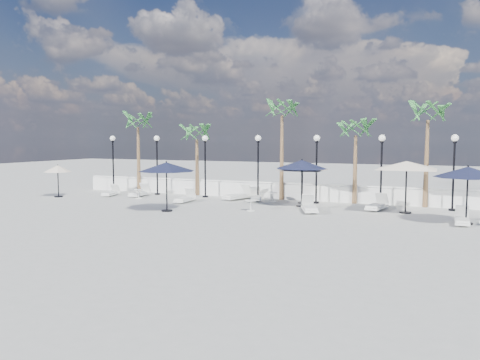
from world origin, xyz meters
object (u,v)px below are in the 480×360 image
at_px(lounger_2, 185,198).
at_px(lounger_3, 238,195).
at_px(lounger_0, 111,193).
at_px(lounger_1, 140,193).
at_px(lounger_8, 462,219).
at_px(parasol_navy_left, 166,167).
at_px(parasol_cream_sq_b, 407,161).
at_px(lounger_4, 256,197).
at_px(parasol_navy_mid, 302,165).
at_px(parasol_cream_small, 58,169).
at_px(parasol_cream_sq_a, 303,165).
at_px(parasol_navy_right, 468,172).
at_px(lounger_6, 377,205).
at_px(lounger_5, 309,207).

distance_m(lounger_2, lounger_3, 3.26).
height_order(lounger_0, lounger_1, lounger_1).
bearing_deg(lounger_8, lounger_2, 175.05).
bearing_deg(parasol_navy_left, parasol_cream_sq_b, 20.33).
height_order(lounger_4, parasol_navy_mid, parasol_navy_mid).
distance_m(lounger_1, lounger_3, 6.38).
height_order(parasol_navy_left, parasol_cream_small, parasol_navy_left).
bearing_deg(parasol_cream_small, lounger_8, -1.46).
height_order(parasol_navy_left, parasol_navy_mid, parasol_navy_mid).
distance_m(lounger_2, parasol_cream_sq_a, 6.94).
relative_size(parasol_navy_mid, parasol_cream_sq_a, 0.59).
distance_m(parasol_navy_left, parasol_navy_right, 13.74).
bearing_deg(parasol_cream_sq_a, parasol_navy_mid, -76.17).
height_order(lounger_0, parasol_navy_right, parasol_navy_right).
bearing_deg(parasol_cream_sq_b, parasol_navy_mid, 178.17).
distance_m(lounger_3, lounger_6, 8.20).
bearing_deg(lounger_2, parasol_navy_right, -8.84).
height_order(parasol_navy_mid, parasol_cream_small, parasol_navy_mid).
distance_m(parasol_navy_left, parasol_navy_mid, 7.16).
xyz_separation_m(lounger_1, parasol_cream_sq_b, (15.83, -0.41, 2.28)).
distance_m(parasol_cream_sq_a, parasol_cream_small, 15.13).
relative_size(lounger_5, lounger_8, 1.17).
bearing_deg(lounger_2, parasol_cream_small, -177.47).
height_order(lounger_6, parasol_navy_right, parasol_navy_right).
distance_m(lounger_0, lounger_8, 20.26).
distance_m(parasol_navy_mid, parasol_cream_small, 15.22).
relative_size(lounger_4, lounger_5, 0.96).
relative_size(lounger_8, parasol_navy_mid, 0.62).
bearing_deg(parasol_cream_sq_b, parasol_cream_small, -175.05).
bearing_deg(parasol_navy_left, lounger_5, 20.79).
height_order(lounger_6, parasol_cream_sq_a, parasol_cream_sq_a).
height_order(parasol_cream_sq_b, parasol_cream_small, parasol_cream_sq_b).
bearing_deg(lounger_5, lounger_3, 128.36).
xyz_separation_m(lounger_0, parasol_cream_small, (-2.66, -1.72, 1.53)).
bearing_deg(lounger_8, parasol_navy_right, 50.43).
xyz_separation_m(lounger_1, lounger_2, (3.98, -1.26, -0.01)).
bearing_deg(lounger_8, lounger_5, 174.52).
bearing_deg(lounger_3, lounger_6, 11.43).
height_order(lounger_2, parasol_navy_left, parasol_navy_left).
bearing_deg(parasol_navy_right, lounger_6, 146.91).
bearing_deg(lounger_4, lounger_1, 165.07).
distance_m(lounger_5, parasol_navy_right, 7.26).
bearing_deg(lounger_3, lounger_0, -151.09).
bearing_deg(lounger_0, lounger_2, -20.89).
bearing_deg(parasol_navy_left, parasol_navy_mid, 36.47).
bearing_deg(lounger_1, parasol_navy_right, -15.27).
relative_size(lounger_5, lounger_6, 1.02).
relative_size(lounger_0, lounger_2, 0.94).
relative_size(lounger_3, lounger_4, 1.11).
bearing_deg(parasol_cream_small, lounger_5, 0.72).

